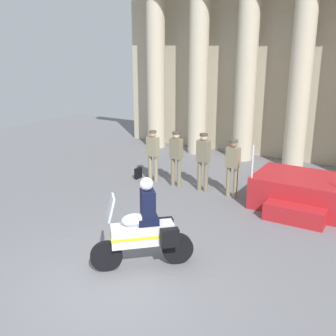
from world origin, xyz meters
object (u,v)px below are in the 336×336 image
Objects in this scene: officer_in_row_3 at (233,164)px; officer_in_row_2 at (203,157)px; officer_in_row_1 at (176,155)px; reviewing_stand at (305,194)px; briefcase_on_ground at (138,173)px; officer_in_row_0 at (153,152)px; motorcycle_with_rider at (146,230)px.

officer_in_row_2 is at bearing 3.58° from officer_in_row_3.
officer_in_row_1 reaches higher than officer_in_row_3.
reviewing_stand is 7.58× the size of briefcase_on_ground.
officer_in_row_0 is 0.90m from officer_in_row_1.
officer_in_row_1 is 1.70m from briefcase_on_ground.
officer_in_row_1 is (-3.93, -0.22, 0.61)m from reviewing_stand.
officer_in_row_0 is 2.77m from officer_in_row_3.
reviewing_stand is at bearing -170.76° from officer_in_row_1.
officer_in_row_3 is at bearing -132.63° from motorcycle_with_rider.
briefcase_on_ground is (-3.38, 4.57, -0.61)m from motorcycle_with_rider.
motorcycle_with_rider reaches higher than officer_in_row_0.
motorcycle_with_rider is at bearing -112.92° from reviewing_stand.
officer_in_row_2 is (1.80, 0.00, 0.07)m from officer_in_row_0.
briefcase_on_ground is (-1.47, 0.03, -0.85)m from officer_in_row_1.
reviewing_stand is 2.15m from officer_in_row_3.
officer_in_row_3 is at bearing -174.53° from reviewing_stand.
motorcycle_with_rider is (1.92, -4.54, -0.24)m from officer_in_row_1.
motorcycle_with_rider reaches higher than reviewing_stand.
motorcycle_with_rider reaches higher than briefcase_on_ground.
officer_in_row_1 is 1.02× the size of officer_in_row_3.
motorcycle_with_rider is at bearing -53.45° from briefcase_on_ground.
officer_in_row_0 is at bearing 6.15° from officer_in_row_2.
officer_in_row_1 is 1.87m from officer_in_row_3.
motorcycle_with_rider is at bearing 119.02° from officer_in_row_1.
officer_in_row_3 is 4.56m from motorcycle_with_rider.
reviewing_stand reaches higher than briefcase_on_ground.
officer_in_row_2 reaches higher than officer_in_row_3.
officer_in_row_0 is at bearing 5.25° from officer_in_row_3.
motorcycle_with_rider is (2.81, -4.60, -0.19)m from officer_in_row_0.
officer_in_row_2 is 2.52m from briefcase_on_ground.
officer_in_row_2 is at bearing -173.85° from officer_in_row_0.
officer_in_row_0 is 0.96× the size of officer_in_row_1.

